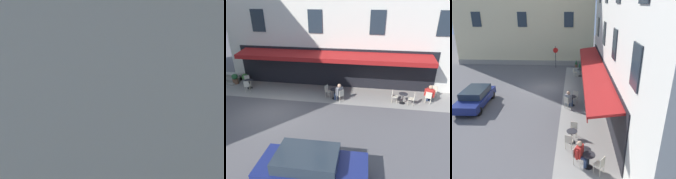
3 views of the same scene
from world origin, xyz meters
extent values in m
plane|color=#565456|center=(0.00, 0.00, 0.00)|extent=(70.00, 70.00, 0.00)
cube|color=gray|center=(-3.25, -3.40, 0.00)|extent=(20.50, 3.20, 0.01)
cube|color=black|center=(-3.00, -4.97, 1.60)|extent=(16.00, 0.06, 3.20)
cube|color=maroon|center=(-3.00, -4.15, 2.85)|extent=(15.00, 1.70, 0.36)
cube|color=maroon|center=(-3.00, -3.32, 2.62)|extent=(15.00, 0.04, 0.28)
cube|color=#232D38|center=(-11.00, -4.96, 5.20)|extent=(1.10, 0.06, 1.70)
cube|color=#232D38|center=(-6.33, -4.96, 5.20)|extent=(1.10, 0.06, 1.70)
cube|color=#232D38|center=(-1.67, -4.96, 5.20)|extent=(1.10, 0.06, 1.70)
cube|color=#232D38|center=(3.00, -4.96, 5.20)|extent=(1.10, 0.06, 1.70)
cube|color=gray|center=(6.60, -4.55, 0.22)|extent=(2.40, 1.05, 0.30)
cube|color=gray|center=(6.60, -4.90, 0.38)|extent=(2.40, 0.70, 0.45)
cylinder|color=black|center=(-3.56, -2.61, 0.01)|extent=(0.40, 0.40, 0.03)
cylinder|color=black|center=(-3.56, -2.61, 0.36)|extent=(0.06, 0.06, 0.72)
cylinder|color=#2D2D33|center=(-3.56, -2.61, 0.73)|extent=(0.60, 0.60, 0.03)
cylinder|color=beige|center=(-3.97, -2.51, 0.23)|extent=(0.03, 0.03, 0.45)
cylinder|color=beige|center=(-3.76, -2.24, 0.23)|extent=(0.03, 0.03, 0.45)
cylinder|color=beige|center=(-4.23, -2.30, 0.23)|extent=(0.03, 0.03, 0.45)
cylinder|color=beige|center=(-4.03, -2.03, 0.23)|extent=(0.03, 0.03, 0.45)
cube|color=beige|center=(-4.00, -2.27, 0.47)|extent=(0.56, 0.56, 0.04)
cube|color=beige|center=(-4.14, -2.16, 0.70)|extent=(0.28, 0.34, 0.42)
cylinder|color=beige|center=(-3.15, -2.60, 0.23)|extent=(0.03, 0.03, 0.45)
cylinder|color=beige|center=(-3.28, -2.91, 0.23)|extent=(0.03, 0.03, 0.45)
cylinder|color=beige|center=(-2.83, -2.73, 0.23)|extent=(0.03, 0.03, 0.45)
cylinder|color=beige|center=(-2.96, -3.04, 0.23)|extent=(0.03, 0.03, 0.45)
cube|color=beige|center=(-3.05, -2.82, 0.47)|extent=(0.52, 0.52, 0.04)
cube|color=beige|center=(-2.89, -2.89, 0.70)|extent=(0.19, 0.39, 0.42)
cylinder|color=black|center=(-10.40, -3.48, 0.01)|extent=(0.40, 0.40, 0.03)
cylinder|color=black|center=(-10.40, -3.48, 0.36)|extent=(0.06, 0.06, 0.72)
cylinder|color=#2D2D33|center=(-10.40, -3.48, 0.73)|extent=(0.60, 0.60, 0.03)
cylinder|color=beige|center=(-10.40, -3.06, 0.23)|extent=(0.03, 0.03, 0.45)
cylinder|color=beige|center=(-10.09, -3.20, 0.23)|extent=(0.03, 0.03, 0.45)
cylinder|color=beige|center=(-10.26, -2.75, 0.23)|extent=(0.03, 0.03, 0.45)
cylinder|color=beige|center=(-9.95, -2.89, 0.23)|extent=(0.03, 0.03, 0.45)
cube|color=beige|center=(-10.18, -2.97, 0.47)|extent=(0.53, 0.53, 0.04)
cube|color=beige|center=(-10.10, -2.81, 0.70)|extent=(0.38, 0.20, 0.42)
cylinder|color=beige|center=(-10.49, -3.88, 0.23)|extent=(0.03, 0.03, 0.45)
cylinder|color=beige|center=(-10.76, -3.68, 0.23)|extent=(0.03, 0.03, 0.45)
cylinder|color=beige|center=(-10.69, -4.16, 0.23)|extent=(0.03, 0.03, 0.45)
cylinder|color=beige|center=(-10.96, -3.96, 0.23)|extent=(0.03, 0.03, 0.45)
cube|color=beige|center=(-10.72, -3.92, 0.47)|extent=(0.56, 0.56, 0.04)
cube|color=beige|center=(-10.83, -4.07, 0.70)|extent=(0.35, 0.27, 0.42)
cylinder|color=black|center=(3.68, -3.36, 0.01)|extent=(0.40, 0.40, 0.03)
cylinder|color=black|center=(3.68, -3.36, 0.36)|extent=(0.06, 0.06, 0.72)
cylinder|color=#2D2D33|center=(3.68, -3.36, 0.73)|extent=(0.60, 0.60, 0.03)
cylinder|color=beige|center=(3.41, -3.05, 0.23)|extent=(0.03, 0.03, 0.45)
cylinder|color=beige|center=(3.73, -2.95, 0.23)|extent=(0.03, 0.03, 0.45)
cylinder|color=beige|center=(3.31, -2.72, 0.23)|extent=(0.03, 0.03, 0.45)
cylinder|color=beige|center=(3.64, -2.62, 0.23)|extent=(0.03, 0.03, 0.45)
cube|color=beige|center=(3.52, -2.84, 0.47)|extent=(0.50, 0.50, 0.04)
cube|color=beige|center=(3.47, -2.66, 0.70)|extent=(0.39, 0.15, 0.42)
cylinder|color=beige|center=(4.07, -3.52, 0.23)|extent=(0.03, 0.03, 0.45)
cylinder|color=beige|center=(3.82, -3.75, 0.23)|extent=(0.03, 0.03, 0.45)
cylinder|color=beige|center=(4.30, -3.76, 0.23)|extent=(0.03, 0.03, 0.45)
cylinder|color=beige|center=(4.06, -4.00, 0.23)|extent=(0.03, 0.03, 0.45)
cube|color=beige|center=(4.06, -3.76, 0.47)|extent=(0.57, 0.57, 0.04)
cube|color=beige|center=(4.19, -3.89, 0.70)|extent=(0.32, 0.31, 0.42)
cylinder|color=black|center=(-8.39, -2.65, 0.01)|extent=(0.40, 0.40, 0.03)
cylinder|color=black|center=(-8.39, -2.65, 0.36)|extent=(0.06, 0.06, 0.72)
cylinder|color=#2D2D33|center=(-8.39, -2.65, 0.73)|extent=(0.60, 0.60, 0.03)
cylinder|color=beige|center=(-7.99, -2.54, 0.23)|extent=(0.03, 0.03, 0.45)
cylinder|color=beige|center=(-8.04, -2.88, 0.23)|extent=(0.03, 0.03, 0.45)
cylinder|color=beige|center=(-7.66, -2.59, 0.23)|extent=(0.03, 0.03, 0.45)
cylinder|color=beige|center=(-7.71, -2.93, 0.23)|extent=(0.03, 0.03, 0.45)
cube|color=beige|center=(-7.85, -2.73, 0.47)|extent=(0.46, 0.46, 0.04)
cube|color=beige|center=(-7.67, -2.76, 0.70)|extent=(0.10, 0.40, 0.42)
cylinder|color=beige|center=(-8.80, -2.73, 0.23)|extent=(0.03, 0.03, 0.45)
cylinder|color=beige|center=(-8.72, -2.39, 0.23)|extent=(0.03, 0.03, 0.45)
cylinder|color=beige|center=(-9.13, -2.65, 0.23)|extent=(0.03, 0.03, 0.45)
cylinder|color=beige|center=(-9.05, -2.31, 0.23)|extent=(0.03, 0.03, 0.45)
cube|color=beige|center=(-8.93, -2.52, 0.47)|extent=(0.48, 0.48, 0.04)
cube|color=beige|center=(-9.10, -2.48, 0.70)|extent=(0.13, 0.40, 0.42)
cylinder|color=navy|center=(-3.74, -2.59, 0.23)|extent=(0.15, 0.15, 0.47)
cylinder|color=navy|center=(-3.87, -2.49, 0.49)|extent=(0.37, 0.34, 0.16)
cylinder|color=navy|center=(-3.62, -2.45, 0.23)|extent=(0.15, 0.15, 0.47)
cylinder|color=navy|center=(-3.76, -2.34, 0.49)|extent=(0.37, 0.34, 0.16)
cube|color=gray|center=(-3.95, -2.31, 0.78)|extent=(0.51, 0.54, 0.58)
sphere|color=tan|center=(-3.95, -2.31, 1.19)|extent=(0.25, 0.25, 0.25)
cylinder|color=gray|center=(-4.13, -2.54, 0.76)|extent=(0.10, 0.10, 0.51)
cylinder|color=gray|center=(-3.77, -2.08, 0.76)|extent=(0.10, 0.10, 0.51)
cylinder|color=navy|center=(-10.43, -3.31, 0.23)|extent=(0.16, 0.16, 0.47)
cylinder|color=navy|center=(-10.36, -3.15, 0.49)|extent=(0.29, 0.38, 0.16)
cylinder|color=navy|center=(-10.25, -3.38, 0.23)|extent=(0.16, 0.16, 0.47)
cylinder|color=navy|center=(-10.18, -3.23, 0.49)|extent=(0.29, 0.38, 0.16)
cube|color=red|center=(-10.20, -3.03, 0.78)|extent=(0.55, 0.45, 0.59)
sphere|color=tan|center=(-10.20, -3.03, 1.21)|extent=(0.26, 0.26, 0.26)
cylinder|color=red|center=(-10.47, -2.91, 0.77)|extent=(0.10, 0.10, 0.52)
cylinder|color=red|center=(-9.93, -3.15, 0.77)|extent=(0.10, 0.10, 0.52)
cylinder|color=brown|center=(5.47, -4.09, 0.22)|extent=(0.46, 0.46, 0.44)
sphere|color=#23562D|center=(5.47, -4.09, 0.65)|extent=(0.49, 0.49, 0.49)
cylinder|color=#4C4C51|center=(4.67, -4.34, 0.17)|extent=(0.33, 0.33, 0.34)
sphere|color=#3D7A38|center=(4.67, -4.34, 0.58)|extent=(0.56, 0.56, 0.56)
cube|color=navy|center=(-4.00, 4.72, 0.57)|extent=(4.34, 1.90, 0.55)
cube|color=#232D38|center=(-3.80, 4.72, 1.09)|extent=(2.45, 1.66, 0.48)
cylinder|color=black|center=(-5.43, 3.88, 0.30)|extent=(0.60, 0.20, 0.60)
cylinder|color=black|center=(-2.53, 3.95, 0.30)|extent=(0.60, 0.20, 0.60)
camera|label=1|loc=(6.51, -5.70, 3.19)|focal=38.65mm
camera|label=2|loc=(-5.93, 10.38, 6.63)|focal=31.97mm
camera|label=3|loc=(-18.96, -2.70, 7.40)|focal=35.49mm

